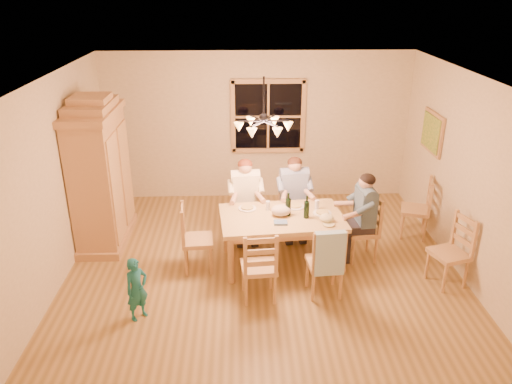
{
  "coord_description": "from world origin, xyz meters",
  "views": [
    {
      "loc": [
        -0.3,
        -6.27,
        3.81
      ],
      "look_at": [
        -0.09,
        0.1,
        1.09
      ],
      "focal_mm": 35.0,
      "sensor_mm": 36.0,
      "label": 1
    }
  ],
  "objects_px": {
    "chair_far_right": "(293,219)",
    "adult_slate_man": "(364,206)",
    "child": "(137,289)",
    "chair_end_left": "(198,250)",
    "wine_bottle_a": "(288,204)",
    "chair_spare_back": "(414,218)",
    "adult_plaid_man": "(294,188)",
    "adult_woman": "(245,190)",
    "chair_spare_front": "(447,264)",
    "dining_table": "(282,223)",
    "chair_near_left": "(259,277)",
    "wine_bottle_b": "(307,207)",
    "chair_near_right": "(324,273)",
    "chair_end_right": "(361,240)",
    "chair_far_left": "(246,221)",
    "chandelier": "(264,125)",
    "armoire": "(101,177)"
  },
  "relations": [
    {
      "from": "chair_near_right",
      "to": "chair_end_right",
      "type": "height_order",
      "value": "same"
    },
    {
      "from": "dining_table",
      "to": "chair_spare_back",
      "type": "height_order",
      "value": "chair_spare_back"
    },
    {
      "from": "dining_table",
      "to": "chair_near_left",
      "type": "xyz_separation_m",
      "value": [
        -0.35,
        -0.84,
        -0.35
      ]
    },
    {
      "from": "dining_table",
      "to": "chair_end_left",
      "type": "xyz_separation_m",
      "value": [
        -1.18,
        -0.11,
        -0.35
      ]
    },
    {
      "from": "adult_slate_man",
      "to": "wine_bottle_b",
      "type": "height_order",
      "value": "adult_slate_man"
    },
    {
      "from": "chair_far_left",
      "to": "wine_bottle_a",
      "type": "relative_size",
      "value": 3.0
    },
    {
      "from": "adult_slate_man",
      "to": "chair_spare_front",
      "type": "relative_size",
      "value": 0.88
    },
    {
      "from": "chair_spare_back",
      "to": "adult_plaid_man",
      "type": "bearing_deg",
      "value": 105.82
    },
    {
      "from": "chair_far_left",
      "to": "chair_far_right",
      "type": "xyz_separation_m",
      "value": [
        0.76,
        0.07,
        0.0
      ]
    },
    {
      "from": "chair_end_left",
      "to": "wine_bottle_a",
      "type": "bearing_deg",
      "value": 91.05
    },
    {
      "from": "adult_woman",
      "to": "child",
      "type": "relative_size",
      "value": 1.07
    },
    {
      "from": "chair_far_right",
      "to": "adult_plaid_man",
      "type": "distance_m",
      "value": 0.54
    },
    {
      "from": "chandelier",
      "to": "dining_table",
      "type": "bearing_deg",
      "value": 1.15
    },
    {
      "from": "wine_bottle_b",
      "to": "chair_far_left",
      "type": "bearing_deg",
      "value": 135.11
    },
    {
      "from": "chair_far_right",
      "to": "adult_slate_man",
      "type": "distance_m",
      "value": 1.29
    },
    {
      "from": "chair_near_right",
      "to": "chair_spare_back",
      "type": "distance_m",
      "value": 2.29
    },
    {
      "from": "chair_near_right",
      "to": "chair_end_right",
      "type": "distance_m",
      "value": 1.11
    },
    {
      "from": "chair_end_left",
      "to": "child",
      "type": "distance_m",
      "value": 1.29
    },
    {
      "from": "chair_near_right",
      "to": "chair_near_left",
      "type": "bearing_deg",
      "value": -180.0
    },
    {
      "from": "chair_near_left",
      "to": "chair_spare_back",
      "type": "distance_m",
      "value": 3.02
    },
    {
      "from": "chair_far_left",
      "to": "chair_spare_front",
      "type": "bearing_deg",
      "value": 147.91
    },
    {
      "from": "adult_plaid_man",
      "to": "chair_spare_front",
      "type": "relative_size",
      "value": 0.88
    },
    {
      "from": "chair_end_left",
      "to": "adult_plaid_man",
      "type": "xyz_separation_m",
      "value": [
        1.44,
        0.94,
        0.54
      ]
    },
    {
      "from": "dining_table",
      "to": "chair_near_right",
      "type": "bearing_deg",
      "value": -56.94
    },
    {
      "from": "adult_plaid_man",
      "to": "adult_woman",
      "type": "bearing_deg",
      "value": 0.0
    },
    {
      "from": "chair_near_left",
      "to": "chair_spare_back",
      "type": "bearing_deg",
      "value": 27.53
    },
    {
      "from": "chair_end_left",
      "to": "chair_end_right",
      "type": "height_order",
      "value": "same"
    },
    {
      "from": "child",
      "to": "armoire",
      "type": "bearing_deg",
      "value": 68.38
    },
    {
      "from": "child",
      "to": "chair_far_right",
      "type": "bearing_deg",
      "value": -0.05
    },
    {
      "from": "chair_spare_front",
      "to": "chair_near_left",
      "type": "bearing_deg",
      "value": 78.34
    },
    {
      "from": "armoire",
      "to": "child",
      "type": "relative_size",
      "value": 2.83
    },
    {
      "from": "dining_table",
      "to": "wine_bottle_b",
      "type": "height_order",
      "value": "wine_bottle_b"
    },
    {
      "from": "chandelier",
      "to": "armoire",
      "type": "bearing_deg",
      "value": 161.3
    },
    {
      "from": "chair_far_left",
      "to": "chair_spare_back",
      "type": "bearing_deg",
      "value": 175.31
    },
    {
      "from": "dining_table",
      "to": "wine_bottle_a",
      "type": "bearing_deg",
      "value": 19.24
    },
    {
      "from": "armoire",
      "to": "adult_plaid_man",
      "type": "relative_size",
      "value": 2.63
    },
    {
      "from": "adult_woman",
      "to": "chair_spare_front",
      "type": "distance_m",
      "value": 3.06
    },
    {
      "from": "chair_far_right",
      "to": "adult_plaid_man",
      "type": "xyz_separation_m",
      "value": [
        -0.0,
        0.0,
        0.54
      ]
    },
    {
      "from": "chair_near_right",
      "to": "chair_spare_front",
      "type": "bearing_deg",
      "value": 0.5
    },
    {
      "from": "adult_plaid_man",
      "to": "wine_bottle_a",
      "type": "xyz_separation_m",
      "value": [
        -0.17,
        -0.8,
        0.08
      ]
    },
    {
      "from": "adult_slate_man",
      "to": "child",
      "type": "distance_m",
      "value": 3.31
    },
    {
      "from": "chair_near_left",
      "to": "adult_slate_man",
      "type": "xyz_separation_m",
      "value": [
        1.54,
        0.95,
        0.54
      ]
    },
    {
      "from": "chandelier",
      "to": "chair_spare_back",
      "type": "distance_m",
      "value": 3.13
    },
    {
      "from": "dining_table",
      "to": "chair_spare_front",
      "type": "relative_size",
      "value": 1.81
    },
    {
      "from": "wine_bottle_b",
      "to": "chair_end_right",
      "type": "bearing_deg",
      "value": 11.55
    },
    {
      "from": "chair_far_left",
      "to": "chair_end_left",
      "type": "height_order",
      "value": "same"
    },
    {
      "from": "wine_bottle_a",
      "to": "wine_bottle_b",
      "type": "xyz_separation_m",
      "value": [
        0.25,
        -0.1,
        0.0
      ]
    },
    {
      "from": "armoire",
      "to": "chair_near_left",
      "type": "bearing_deg",
      "value": -35.4
    },
    {
      "from": "chair_spare_front",
      "to": "wine_bottle_a",
      "type": "bearing_deg",
      "value": 56.12
    },
    {
      "from": "chair_near_left",
      "to": "adult_woman",
      "type": "height_order",
      "value": "adult_woman"
    }
  ]
}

